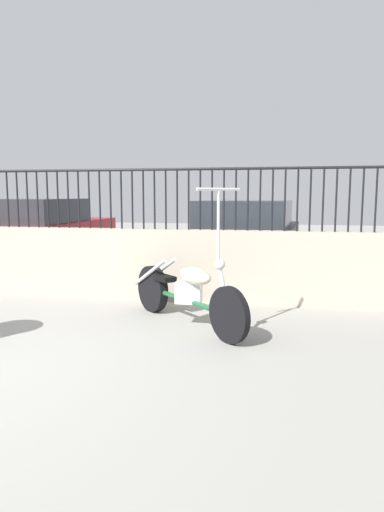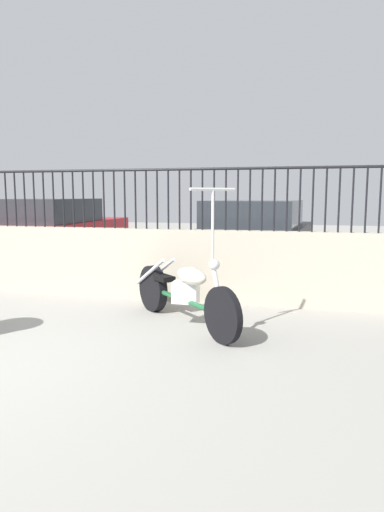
{
  "view_description": "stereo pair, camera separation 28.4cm",
  "coord_description": "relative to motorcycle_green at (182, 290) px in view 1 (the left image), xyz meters",
  "views": [
    {
      "loc": [
        2.9,
        -3.06,
        1.44
      ],
      "look_at": [
        1.81,
        2.39,
        0.7
      ],
      "focal_mm": 32.0,
      "sensor_mm": 36.0,
      "label": 1
    },
    {
      "loc": [
        3.18,
        -3.0,
        1.44
      ],
      "look_at": [
        1.81,
        2.39,
        0.7
      ],
      "focal_mm": 32.0,
      "sensor_mm": 36.0,
      "label": 2
    }
  ],
  "objects": [
    {
      "name": "low_wall",
      "position": [
        -1.81,
        1.1,
        0.11
      ],
      "size": [
        10.1,
        0.18,
        0.98
      ],
      "color": "#B2A893",
      "rests_on": "ground_plane"
    },
    {
      "name": "fence_railing",
      "position": [
        -1.81,
        1.1,
        1.13
      ],
      "size": [
        10.1,
        0.04,
        0.82
      ],
      "color": "black",
      "rests_on": "low_wall"
    },
    {
      "name": "motorcycle_green",
      "position": [
        0.0,
        0.0,
        0.0
      ],
      "size": [
        1.6,
        1.57,
        1.52
      ],
      "rotation": [
        0.0,
        0.0,
        -0.77
      ],
      "color": "black",
      "rests_on": "ground_plane"
    },
    {
      "name": "car_red",
      "position": [
        -4.04,
        3.96,
        0.31
      ],
      "size": [
        1.91,
        4.42,
        1.37
      ],
      "rotation": [
        0.0,
        0.0,
        1.58
      ],
      "color": "black",
      "rests_on": "ground_plane"
    },
    {
      "name": "car_black",
      "position": [
        0.41,
        3.88,
        0.3
      ],
      "size": [
        2.09,
        4.19,
        1.35
      ],
      "rotation": [
        0.0,
        0.0,
        1.5
      ],
      "color": "black",
      "rests_on": "ground_plane"
    }
  ]
}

